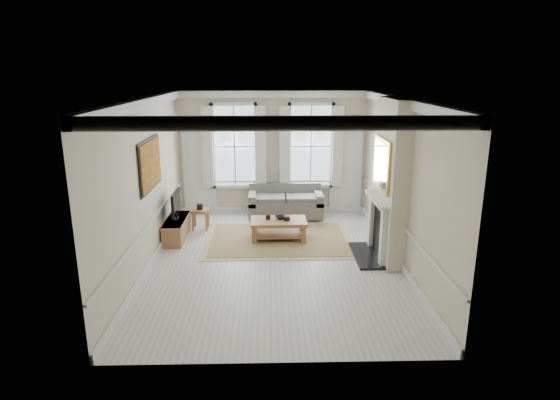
{
  "coord_description": "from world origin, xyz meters",
  "views": [
    {
      "loc": [
        -0.13,
        -9.25,
        3.93
      ],
      "look_at": [
        0.12,
        0.35,
        1.25
      ],
      "focal_mm": 30.0,
      "sensor_mm": 36.0,
      "label": 1
    }
  ],
  "objects_px": {
    "coffee_table": "(279,223)",
    "tv_stand": "(177,229)",
    "sofa": "(285,204)",
    "side_table": "(200,213)"
  },
  "relations": [
    {
      "from": "sofa",
      "to": "tv_stand",
      "type": "bearing_deg",
      "value": -148.02
    },
    {
      "from": "coffee_table",
      "to": "tv_stand",
      "type": "bearing_deg",
      "value": 175.63
    },
    {
      "from": "coffee_table",
      "to": "tv_stand",
      "type": "height_order",
      "value": "same"
    },
    {
      "from": "coffee_table",
      "to": "tv_stand",
      "type": "distance_m",
      "value": 2.46
    },
    {
      "from": "side_table",
      "to": "coffee_table",
      "type": "height_order",
      "value": "side_table"
    },
    {
      "from": "side_table",
      "to": "tv_stand",
      "type": "xyz_separation_m",
      "value": [
        -0.47,
        -0.73,
        -0.16
      ]
    },
    {
      "from": "sofa",
      "to": "side_table",
      "type": "relative_size",
      "value": 3.89
    },
    {
      "from": "sofa",
      "to": "side_table",
      "type": "height_order",
      "value": "sofa"
    },
    {
      "from": "sofa",
      "to": "tv_stand",
      "type": "distance_m",
      "value": 3.16
    },
    {
      "from": "coffee_table",
      "to": "tv_stand",
      "type": "xyz_separation_m",
      "value": [
        -2.45,
        0.13,
        -0.17
      ]
    }
  ]
}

